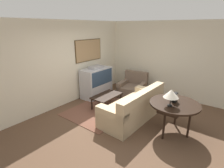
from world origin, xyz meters
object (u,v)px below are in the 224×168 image
(couch, at_px, (134,108))
(table_lamp, at_px, (171,94))
(armchair, at_px, (133,88))
(console_table, at_px, (175,106))
(coffee_table, at_px, (107,96))
(mantel_clock, at_px, (175,97))
(tv, at_px, (97,82))

(couch, height_order, table_lamp, table_lamp)
(armchair, distance_m, console_table, 2.54)
(coffee_table, distance_m, table_lamp, 2.28)
(coffee_table, relative_size, mantel_clock, 4.38)
(tv, distance_m, table_lamp, 3.19)
(console_table, bearing_deg, tv, 78.71)
(tv, xyz_separation_m, mantel_clock, (-0.55, -3.03, 0.35))
(table_lamp, bearing_deg, console_table, -8.84)
(armchair, height_order, table_lamp, table_lamp)
(tv, xyz_separation_m, armchair, (0.86, -1.04, -0.27))
(table_lamp, bearing_deg, couch, 78.44)
(coffee_table, bearing_deg, console_table, -92.80)
(console_table, xyz_separation_m, table_lamp, (-0.24, 0.04, 0.36))
(console_table, bearing_deg, couch, 91.12)
(couch, distance_m, table_lamp, 1.32)
(coffee_table, distance_m, mantel_clock, 2.21)
(tv, relative_size, table_lamp, 2.97)
(tv, height_order, table_lamp, table_lamp)
(armchair, bearing_deg, mantel_clock, -44.38)
(armchair, relative_size, table_lamp, 2.63)
(mantel_clock, bearing_deg, couch, 94.35)
(tv, distance_m, armchair, 1.38)
(coffee_table, xyz_separation_m, console_table, (-0.11, -2.18, 0.35))
(couch, height_order, coffee_table, couch)
(couch, distance_m, console_table, 1.16)
(couch, relative_size, table_lamp, 5.32)
(console_table, bearing_deg, table_lamp, 171.16)
(couch, xyz_separation_m, coffee_table, (0.13, 1.08, 0.04))
(tv, bearing_deg, mantel_clock, -100.35)
(tv, height_order, coffee_table, tv)
(armchair, height_order, coffee_table, armchair)
(armchair, bearing_deg, couch, -66.98)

